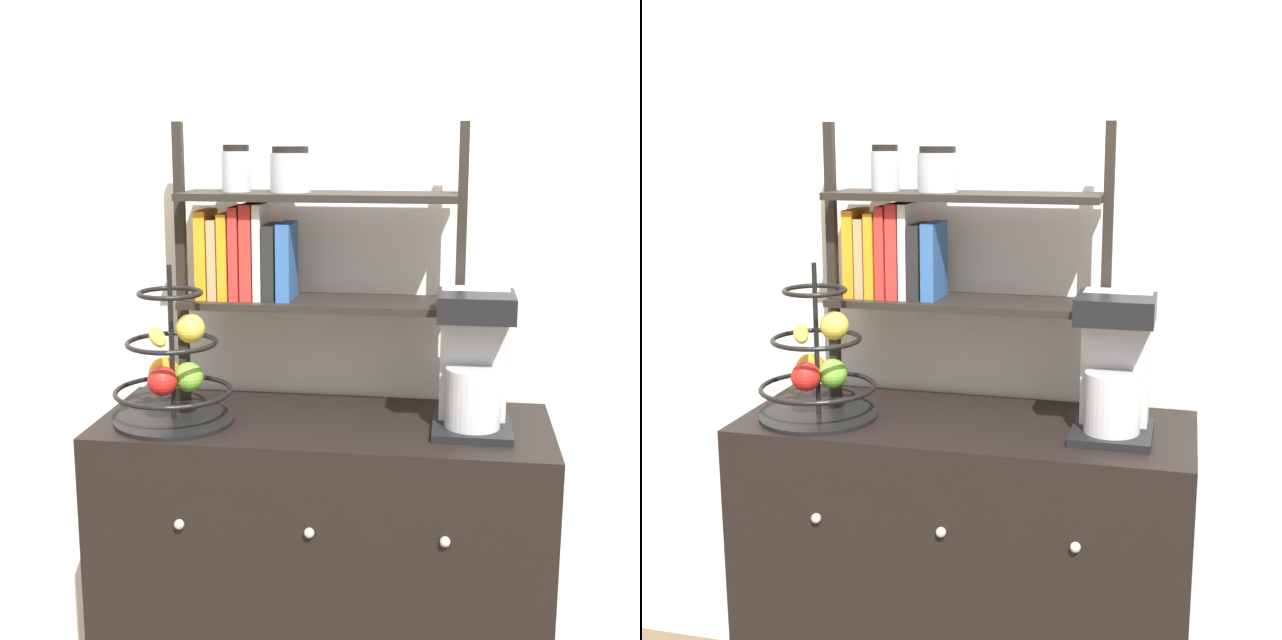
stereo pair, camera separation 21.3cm
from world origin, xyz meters
TOP-DOWN VIEW (x-y plane):
  - wall_back at (0.00, 0.49)m, footprint 7.00×0.05m
  - sideboard at (0.00, 0.22)m, footprint 1.10×0.46m
  - coffee_maker at (0.36, 0.21)m, footprint 0.19×0.20m
  - fruit_stand at (-0.36, 0.16)m, footprint 0.29×0.29m
  - shelf_hutch at (-0.13, 0.33)m, footprint 0.73×0.20m

SIDE VIEW (x-z plane):
  - sideboard at x=0.00m, z-range 0.00..0.87m
  - fruit_stand at x=-0.36m, z-range 0.80..1.19m
  - coffee_maker at x=0.36m, z-range 0.87..1.20m
  - shelf_hutch at x=-0.13m, z-range 0.93..1.65m
  - wall_back at x=0.00m, z-range 0.00..2.60m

